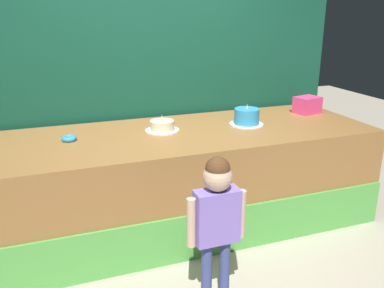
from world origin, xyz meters
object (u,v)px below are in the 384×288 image
object	(u,v)px
cake_center	(162,126)
cake_right	(247,117)
pink_box	(307,105)
donut	(69,138)
child_figure	(217,212)

from	to	relation	value
cake_center	cake_right	world-z (taller)	cake_right
pink_box	donut	size ratio (longest dim) A/B	1.99
child_figure	pink_box	distance (m)	2.03
donut	cake_right	distance (m)	1.57
child_figure	donut	xyz separation A→B (m)	(-0.80, 1.16, 0.23)
pink_box	donut	xyz separation A→B (m)	(-2.35, -0.13, -0.06)
donut	cake_center	xyz separation A→B (m)	(0.78, 0.01, 0.02)
child_figure	donut	world-z (taller)	child_figure
child_figure	pink_box	bearing A→B (deg)	39.74
pink_box	cake_center	bearing A→B (deg)	-175.85
child_figure	cake_center	bearing A→B (deg)	90.74
pink_box	cake_center	xyz separation A→B (m)	(-1.56, -0.11, -0.04)
donut	pink_box	bearing A→B (deg)	3.09
child_figure	cake_center	size ratio (longest dim) A/B	3.47
cake_center	child_figure	bearing A→B (deg)	-89.26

